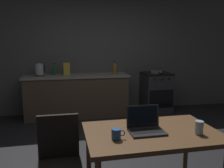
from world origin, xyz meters
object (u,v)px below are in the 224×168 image
(stove_oven, at_px, (156,92))
(coffee_mug, at_px, (116,134))
(bottle_b, at_px, (54,70))
(electric_kettle, at_px, (39,70))
(bottle, at_px, (115,68))
(dining_table, at_px, (152,139))
(laptop, at_px, (146,127))
(cereal_box, at_px, (67,69))
(drinking_glass, at_px, (199,128))
(frying_pan, at_px, (157,72))
(chair, at_px, (59,158))

(stove_oven, xyz_separation_m, coffee_mug, (-1.64, -3.08, 0.34))
(coffee_mug, bearing_deg, bottle_b, 100.59)
(electric_kettle, distance_m, bottle, 1.55)
(dining_table, distance_m, laptop, 0.14)
(dining_table, height_order, cereal_box, cereal_box)
(stove_oven, xyz_separation_m, drinking_glass, (-0.89, -3.11, 0.35))
(dining_table, bearing_deg, frying_pan, 66.72)
(frying_pan, xyz_separation_m, drinking_glass, (-0.88, -3.09, -0.12))
(laptop, distance_m, cereal_box, 3.05)
(bottle, xyz_separation_m, frying_pan, (0.96, 0.02, -0.10))
(bottle, distance_m, cereal_box, 1.01)
(stove_oven, xyz_separation_m, cereal_box, (-1.98, 0.02, 0.57))
(bottle, xyz_separation_m, bottle_b, (-1.26, 0.13, -0.01))
(bottle, xyz_separation_m, coffee_mug, (-0.67, -3.03, -0.23))
(electric_kettle, bearing_deg, bottle_b, 15.44)
(laptop, xyz_separation_m, frying_pan, (1.32, 2.93, 0.13))
(stove_oven, distance_m, coffee_mug, 3.50)
(cereal_box, bearing_deg, frying_pan, -1.39)
(electric_kettle, bearing_deg, stove_oven, -0.06)
(stove_oven, bearing_deg, chair, -126.65)
(chair, xyz_separation_m, electric_kettle, (-0.39, 2.86, 0.50))
(drinking_glass, bearing_deg, dining_table, 158.54)
(chair, distance_m, bottle_b, 2.98)
(dining_table, height_order, bottle_b, bottle_b)
(frying_pan, xyz_separation_m, cereal_box, (-1.97, 0.05, 0.10))
(drinking_glass, relative_size, cereal_box, 0.48)
(laptop, bearing_deg, frying_pan, 79.70)
(frying_pan, bearing_deg, coffee_mug, -118.06)
(cereal_box, bearing_deg, stove_oven, -0.65)
(stove_oven, bearing_deg, coffee_mug, -118.06)
(coffee_mug, xyz_separation_m, cereal_box, (-0.34, 3.10, 0.23))
(electric_kettle, relative_size, drinking_glass, 2.08)
(dining_table, bearing_deg, drinking_glass, -21.46)
(electric_kettle, distance_m, cereal_box, 0.54)
(chair, height_order, cereal_box, cereal_box)
(drinking_glass, bearing_deg, electric_kettle, 117.64)
(bottle_b, bearing_deg, stove_oven, -2.12)
(bottle_b, bearing_deg, electric_kettle, -164.56)
(bottle, height_order, cereal_box, bottle)
(frying_pan, height_order, cereal_box, cereal_box)
(stove_oven, relative_size, bottle, 3.26)
(drinking_glass, bearing_deg, bottle_b, 112.78)
(stove_oven, height_order, dining_table, stove_oven)
(stove_oven, relative_size, frying_pan, 2.00)
(electric_kettle, distance_m, frying_pan, 2.51)
(dining_table, relative_size, frying_pan, 2.78)
(dining_table, relative_size, drinking_glass, 10.16)
(chair, distance_m, electric_kettle, 2.93)
(frying_pan, distance_m, bottle_b, 2.22)
(bottle, bearing_deg, stove_oven, 2.79)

